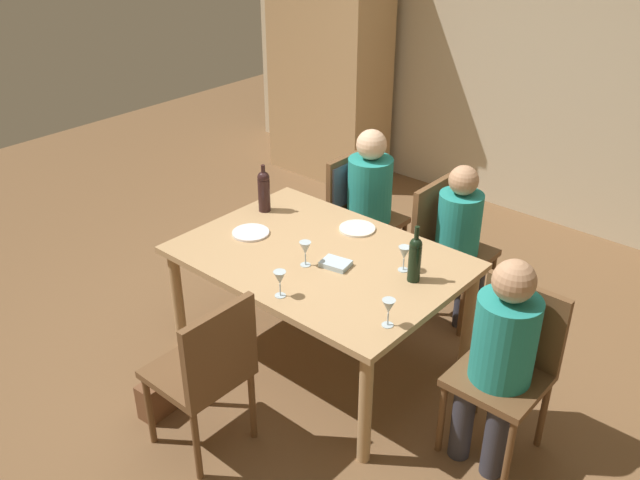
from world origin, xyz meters
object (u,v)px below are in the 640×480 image
object	(u,v)px
wine_glass_near_right	(305,249)
dinner_plate_host	(357,229)
wine_glass_near_left	(404,254)
dinner_plate_guest_left	(251,233)
wine_glass_centre	(280,279)
armoire_cabinet	(329,62)
chair_far_right	(445,240)
chair_far_left	(356,200)
wine_glass_far	(389,307)
person_woman_host	(462,232)
chair_near	(207,368)
person_man_guest	(372,197)
person_man_bearded	(501,350)
wine_bottle_tall_green	(415,258)
wine_bottle_dark_red	(264,190)
chair_right_end	(509,359)
handbag	(162,394)
dining_table	(320,266)

from	to	relation	value
wine_glass_near_right	dinner_plate_host	world-z (taller)	wine_glass_near_right
wine_glass_near_left	dinner_plate_guest_left	bearing A→B (deg)	-164.81
wine_glass_centre	armoire_cabinet	bearing A→B (deg)	126.11
wine_glass_near_left	wine_glass_centre	distance (m)	0.72
chair_far_right	chair_far_left	size ratio (longest dim) A/B	1.00
wine_glass_far	person_woman_host	bearing A→B (deg)	104.21
wine_glass_near_right	chair_near	bearing A→B (deg)	-84.76
wine_glass_near_left	person_man_guest	bearing A→B (deg)	135.92
person_man_guest	wine_glass_near_right	world-z (taller)	person_man_guest
person_man_bearded	wine_glass_near_right	world-z (taller)	person_man_bearded
wine_bottle_tall_green	wine_bottle_dark_red	xyz separation A→B (m)	(-1.22, 0.08, 0.01)
wine_bottle_dark_red	dinner_plate_guest_left	bearing A→B (deg)	-60.01
chair_far_right	chair_right_end	size ratio (longest dim) A/B	1.00
wine_bottle_tall_green	dinner_plate_guest_left	distance (m)	1.09
person_woman_host	wine_bottle_tall_green	size ratio (longest dim) A/B	3.30
person_woman_host	wine_bottle_tall_green	bearing A→B (deg)	12.05
chair_near	dinner_plate_guest_left	size ratio (longest dim) A/B	4.01
chair_near	wine_bottle_dark_red	bearing A→B (deg)	32.84
chair_near	wine_glass_near_right	bearing A→B (deg)	5.24
chair_far_right	chair_right_end	xyz separation A→B (m)	(0.91, -0.87, 0.00)
wine_bottle_tall_green	wine_glass_centre	size ratio (longest dim) A/B	2.21
chair_far_right	wine_glass_near_right	bearing A→B (deg)	-13.54
chair_right_end	person_man_guest	world-z (taller)	person_man_guest
chair_far_left	chair_near	bearing A→B (deg)	16.76
chair_far_right	person_woman_host	size ratio (longest dim) A/B	0.84
armoire_cabinet	chair_near	bearing A→B (deg)	-58.68
person_woman_host	wine_glass_centre	distance (m)	1.45
chair_far_right	handbag	bearing A→B (deg)	-18.18
chair_right_end	person_woman_host	bearing A→B (deg)	-47.33
armoire_cabinet	dinner_plate_guest_left	world-z (taller)	armoire_cabinet
chair_near	wine_glass_centre	bearing A→B (deg)	-4.38
chair_far_left	wine_glass_far	xyz separation A→B (m)	(1.19, -1.26, 0.24)
chair_far_left	wine_glass_near_right	xyz separation A→B (m)	(0.50, -1.09, 0.24)
wine_glass_far	chair_far_right	bearing A→B (deg)	108.92
armoire_cabinet	handbag	world-z (taller)	armoire_cabinet
dining_table	chair_near	bearing A→B (deg)	-84.77
chair_far_right	wine_glass_centre	bearing A→B (deg)	-6.09
dining_table	person_man_guest	xyz separation A→B (m)	(-0.34, 0.95, 0.01)
dinner_plate_host	chair_near	bearing A→B (deg)	-84.86
chair_right_end	person_man_bearded	world-z (taller)	person_man_bearded
armoire_cabinet	handbag	distance (m)	3.76
armoire_cabinet	wine_glass_near_right	distance (m)	3.13
chair_far_right	person_woman_host	distance (m)	0.15
person_man_bearded	handbag	xyz separation A→B (m)	(-1.54, -0.93, -0.55)
dining_table	chair_near	distance (m)	0.96
chair_far_left	chair_near	xyz separation A→B (m)	(0.57, -1.91, -0.06)
dining_table	person_woman_host	world-z (taller)	person_woman_host
person_man_bearded	wine_bottle_tall_green	bearing A→B (deg)	-13.95
chair_near	chair_far_left	bearing A→B (deg)	16.76
chair_right_end	person_man_guest	size ratio (longest dim) A/B	0.80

